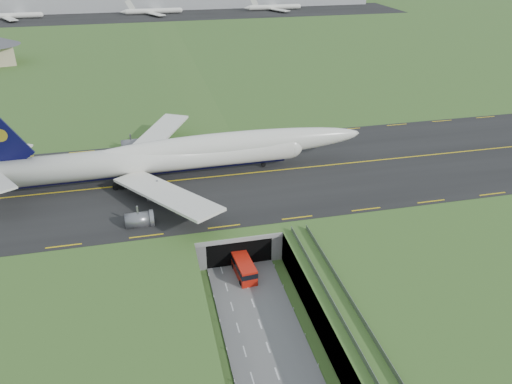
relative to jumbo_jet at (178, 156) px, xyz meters
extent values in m
plane|color=#396227|center=(7.97, -35.11, -11.04)|extent=(900.00, 900.00, 0.00)
cube|color=gray|center=(7.97, -35.11, -8.04)|extent=(800.00, 800.00, 6.00)
cube|color=slate|center=(7.97, -42.61, -10.94)|extent=(12.00, 75.00, 0.20)
cube|color=black|center=(7.97, -2.11, -4.95)|extent=(800.00, 44.00, 0.18)
cube|color=gray|center=(7.97, -16.11, -5.54)|extent=(16.00, 22.00, 1.00)
cube|color=gray|center=(0.97, -16.11, -8.04)|extent=(2.00, 22.00, 6.00)
cube|color=gray|center=(14.97, -16.11, -8.04)|extent=(2.00, 22.00, 6.00)
cube|color=black|center=(7.97, -21.11, -8.54)|extent=(12.00, 12.00, 5.00)
cube|color=#A8A8A3|center=(7.97, -27.16, -5.44)|extent=(17.00, 0.50, 0.80)
cube|color=#A8A8A3|center=(18.97, -53.61, -5.24)|extent=(3.00, 53.00, 0.50)
cube|color=gray|center=(17.57, -53.61, -4.49)|extent=(0.06, 53.00, 1.00)
cube|color=gray|center=(20.37, -53.61, -4.49)|extent=(0.06, 53.00, 1.00)
cylinder|color=#A8A8A3|center=(18.97, -51.11, -8.24)|extent=(0.90, 0.90, 5.60)
cylinder|color=#A8A8A3|center=(18.97, -39.11, -8.24)|extent=(0.90, 0.90, 5.60)
cylinder|color=white|center=(-5.95, -0.14, -0.24)|extent=(62.97, 7.44, 5.92)
sphere|color=white|center=(25.46, 0.62, -0.24)|extent=(5.94, 5.94, 5.80)
ellipsoid|color=white|center=(11.01, 0.27, 1.09)|extent=(62.99, 6.97, 6.21)
ellipsoid|color=black|center=(24.54, 0.60, 0.50)|extent=(4.20, 2.69, 2.07)
cylinder|color=black|center=(-5.95, -0.14, -2.54)|extent=(59.75, 3.93, 2.48)
cube|color=white|center=(-4.46, 14.68, -1.16)|extent=(18.94, 27.41, 2.49)
cube|color=white|center=(-34.76, 6.09, 1.15)|extent=(8.28, 10.96, 0.95)
cube|color=white|center=(-3.74, -14.88, -1.16)|extent=(19.95, 27.01, 2.49)
cube|color=black|center=(-34.13, -0.83, 6.70)|extent=(11.77, 0.84, 13.08)
cylinder|color=yellow|center=(-33.67, -0.82, 8.08)|extent=(2.60, 0.71, 2.59)
cylinder|color=slate|center=(-5.49, 8.65, -4.03)|extent=(4.88, 3.17, 3.05)
cylinder|color=slate|center=(-10.10, 18.25, -4.03)|extent=(4.88, 3.17, 3.05)
cylinder|color=slate|center=(-5.07, -8.91, -4.03)|extent=(4.88, 3.17, 3.05)
cylinder|color=slate|center=(-9.20, -18.71, -4.03)|extent=(4.88, 3.17, 3.05)
cylinder|color=black|center=(19.18, 0.47, -4.35)|extent=(1.03, 0.49, 1.02)
cube|color=black|center=(-10.11, -0.25, -4.21)|extent=(5.70, 6.60, 1.29)
cube|color=red|center=(8.10, -30.32, -9.35)|extent=(3.39, 7.66, 2.98)
cube|color=black|center=(8.10, -30.32, -8.75)|extent=(3.46, 7.76, 0.99)
cube|color=black|center=(8.10, -30.32, -10.59)|extent=(3.15, 7.15, 0.50)
cylinder|color=black|center=(7.02, -32.91, -10.49)|extent=(0.42, 0.92, 0.89)
cylinder|color=black|center=(6.61, -27.95, -10.49)|extent=(0.42, 0.92, 0.89)
cylinder|color=black|center=(9.59, -32.69, -10.49)|extent=(0.42, 0.92, 0.89)
cylinder|color=black|center=(9.18, -27.74, -10.49)|extent=(0.42, 0.92, 0.89)
cube|color=black|center=(7.97, 234.89, -4.90)|extent=(320.00, 50.00, 0.08)
cylinder|color=white|center=(-78.55, 239.89, -2.86)|extent=(34.00, 3.20, 3.20)
cylinder|color=white|center=(6.02, 239.89, -2.86)|extent=(34.00, 3.20, 3.20)
cylinder|color=white|center=(85.69, 239.89, -2.86)|extent=(34.00, 3.20, 3.20)
camera|label=1|loc=(-5.94, -100.17, 43.42)|focal=35.00mm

